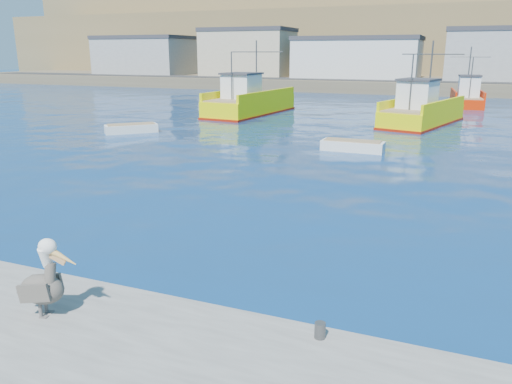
% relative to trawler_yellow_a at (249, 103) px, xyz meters
% --- Properties ---
extents(ground, '(260.00, 260.00, 0.00)m').
position_rel_trawler_yellow_a_xyz_m(ground, '(12.69, -30.80, -1.05)').
color(ground, navy).
rests_on(ground, ground).
extents(dock_bollards, '(36.20, 0.20, 0.30)m').
position_rel_trawler_yellow_a_xyz_m(dock_bollards, '(13.29, -34.20, -0.40)').
color(dock_bollards, '#4C4C4C').
rests_on(dock_bollards, dock).
extents(far_shore, '(200.00, 81.00, 24.00)m').
position_rel_trawler_yellow_a_xyz_m(far_shore, '(12.69, 78.40, 7.93)').
color(far_shore, brown).
rests_on(far_shore, ground).
extents(trawler_yellow_a, '(5.20, 11.73, 6.53)m').
position_rel_trawler_yellow_a_xyz_m(trawler_yellow_a, '(0.00, 0.00, 0.00)').
color(trawler_yellow_a, '#EAE601').
rests_on(trawler_yellow_a, ground).
extents(trawler_yellow_b, '(6.01, 10.61, 6.36)m').
position_rel_trawler_yellow_a_xyz_m(trawler_yellow_b, '(14.97, -1.34, -0.07)').
color(trawler_yellow_b, '#EAE601').
rests_on(trawler_yellow_b, ground).
extents(boat_orange, '(3.88, 7.60, 5.96)m').
position_rel_trawler_yellow_a_xyz_m(boat_orange, '(18.28, 14.41, -0.06)').
color(boat_orange, red).
rests_on(boat_orange, ground).
extents(skiff_left, '(3.42, 3.35, 0.77)m').
position_rel_trawler_yellow_a_xyz_m(skiff_left, '(-3.48, -13.04, -0.80)').
color(skiff_left, silver).
rests_on(skiff_left, ground).
extents(skiff_mid, '(3.52, 1.28, 0.76)m').
position_rel_trawler_yellow_a_xyz_m(skiff_mid, '(12.21, -13.90, -0.80)').
color(skiff_mid, silver).
rests_on(skiff_mid, ground).
extents(pelican, '(1.29, 0.70, 1.59)m').
position_rel_trawler_yellow_a_xyz_m(pelican, '(10.55, -35.40, 0.13)').
color(pelican, '#595451').
rests_on(pelican, dock).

